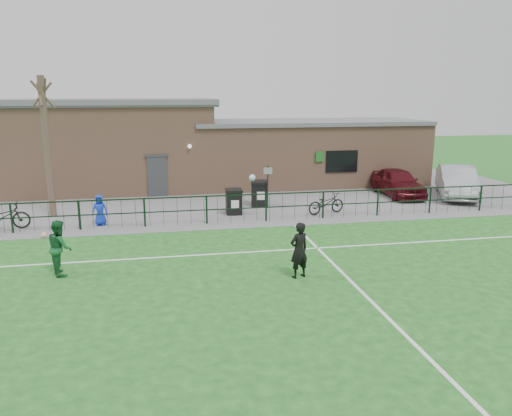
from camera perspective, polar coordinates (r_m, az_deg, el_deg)
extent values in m
plane|color=#1A591B|center=(13.49, 4.00, -10.17)|extent=(90.00, 90.00, 0.00)
cube|color=slate|center=(26.22, -3.45, 1.40)|extent=(34.00, 13.00, 0.02)
cube|color=white|center=(20.72, -1.44, -1.76)|extent=(28.00, 0.10, 0.01)
cube|color=white|center=(17.14, 0.62, -4.97)|extent=(28.00, 0.10, 0.01)
cube|color=white|center=(14.10, 12.00, -9.37)|extent=(0.10, 16.00, 0.01)
cube|color=black|center=(20.77, -1.53, -0.03)|extent=(28.00, 0.10, 1.20)
cylinder|color=#4A372D|center=(23.09, -22.76, 6.33)|extent=(0.30, 0.30, 6.00)
cube|color=black|center=(22.19, -2.56, 0.64)|extent=(0.71, 0.80, 1.03)
cube|color=black|center=(23.80, 0.36, 1.60)|extent=(0.87, 0.95, 1.10)
cylinder|color=black|center=(23.21, 1.35, 2.43)|extent=(0.08, 0.08, 2.00)
imported|color=#480C13|center=(27.07, 15.89, 2.86)|extent=(1.85, 4.27, 1.43)
imported|color=#9C9EA4|center=(27.73, 21.97, 2.80)|extent=(3.53, 5.08, 1.59)
imported|color=black|center=(21.99, -26.99, -0.87)|extent=(2.10, 0.94, 1.07)
imported|color=black|center=(22.41, 8.01, 0.55)|extent=(1.92, 1.09, 0.95)
imported|color=#1534C7|center=(21.22, -17.42, -0.23)|extent=(0.66, 0.47, 1.25)
imported|color=black|center=(14.62, 4.94, -4.82)|extent=(0.71, 0.59, 1.67)
sphere|color=white|center=(16.95, -0.43, 3.49)|extent=(0.22, 0.22, 0.22)
imported|color=#18562B|center=(15.95, -21.52, -4.20)|extent=(0.87, 0.97, 1.66)
sphere|color=white|center=(20.26, -23.09, -2.87)|extent=(0.23, 0.23, 0.23)
cube|color=tan|center=(28.87, -4.26, 5.97)|extent=(24.00, 5.00, 3.50)
cube|color=tan|center=(28.66, -17.03, 10.11)|extent=(11.52, 5.00, 1.20)
cube|color=#585A5F|center=(28.64, -17.13, 11.55)|extent=(12.02, 5.40, 0.28)
cube|color=#585A5F|center=(29.76, 5.98, 9.73)|extent=(13.44, 5.30, 0.22)
cube|color=#383A3D|center=(26.29, -11.21, 3.51)|extent=(1.00, 0.08, 2.10)
cube|color=black|center=(27.95, 9.77, 5.27)|extent=(1.80, 0.08, 1.20)
cube|color=#19661E|center=(27.43, 7.27, 5.85)|extent=(0.45, 0.04, 0.55)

